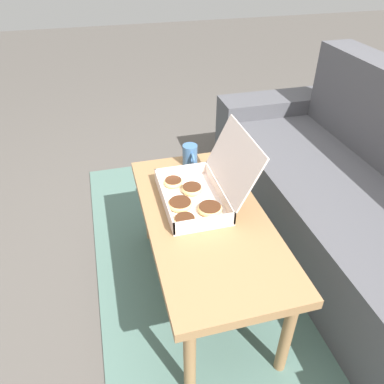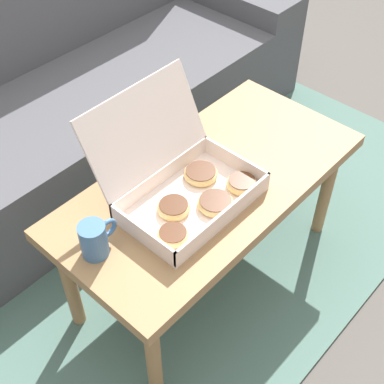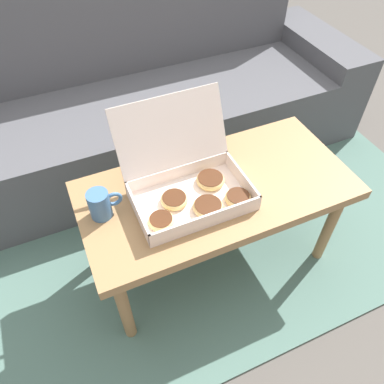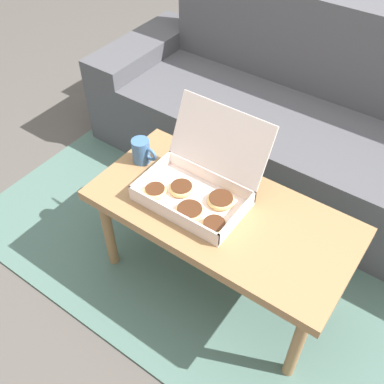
# 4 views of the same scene
# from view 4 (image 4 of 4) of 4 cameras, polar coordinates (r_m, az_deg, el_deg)

# --- Properties ---
(ground_plane) EXTENTS (12.00, 12.00, 0.00)m
(ground_plane) POSITION_cam_4_polar(r_m,az_deg,el_deg) (2.07, 4.22, -9.92)
(ground_plane) COLOR #514C47
(area_rug) EXTENTS (2.45, 1.72, 0.01)m
(area_rug) POSITION_cam_4_polar(r_m,az_deg,el_deg) (2.23, 8.38, -4.60)
(area_rug) COLOR #4C6B60
(area_rug) RESTS_ON ground_plane
(couch) EXTENTS (2.33, 0.76, 0.88)m
(couch) POSITION_cam_4_polar(r_m,az_deg,el_deg) (2.37, 14.91, 7.43)
(couch) COLOR #4C4C51
(couch) RESTS_ON ground_plane
(coffee_table) EXTENTS (1.00, 0.49, 0.47)m
(coffee_table) POSITION_cam_4_polar(r_m,az_deg,el_deg) (1.70, 3.71, -3.46)
(coffee_table) COLOR #997047
(coffee_table) RESTS_ON ground_plane
(pastry_box) EXTENTS (0.40, 0.36, 0.29)m
(pastry_box) POSITION_cam_4_polar(r_m,az_deg,el_deg) (1.66, 0.86, 0.50)
(pastry_box) COLOR silver
(pastry_box) RESTS_ON coffee_table
(coffee_mug) EXTENTS (0.12, 0.07, 0.10)m
(coffee_mug) POSITION_cam_4_polar(r_m,az_deg,el_deg) (1.83, -6.40, 5.18)
(coffee_mug) COLOR #3D6693
(coffee_mug) RESTS_ON coffee_table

